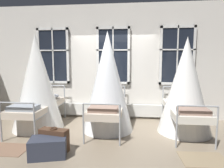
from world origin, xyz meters
The scene contains 10 objects.
ground centered at (0.00, 0.00, 0.00)m, with size 16.71×16.71×0.00m, color gray.
back_wall_with_windows centered at (0.00, 1.06, 1.70)m, with size 8.79×0.10×3.40m, color silver.
window_bank centered at (0.00, 0.94, 1.10)m, with size 4.70×0.10×2.66m.
cot_first centered at (-1.84, -0.15, 1.16)m, with size 1.28×1.90×2.40m.
cot_second centered at (-0.03, -0.09, 1.18)m, with size 1.28×1.90×2.45m.
cot_third centered at (1.85, -0.06, 1.11)m, with size 1.28×1.89×2.30m.
rug_first centered at (-1.85, -1.43, 0.01)m, with size 0.80×0.56×0.01m, color brown.
rug_third centered at (1.85, -1.43, 0.01)m, with size 0.80×0.56×0.01m, color #8E7A5B.
suitcase_dark centered at (-0.90, -1.39, 0.22)m, with size 0.59×0.30×0.47m.
travel_trunk centered at (-0.93, -1.61, 0.18)m, with size 0.64×0.40×0.35m, color #2D3342.
Camera 1 is at (0.58, -4.80, 1.73)m, focal length 30.89 mm.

